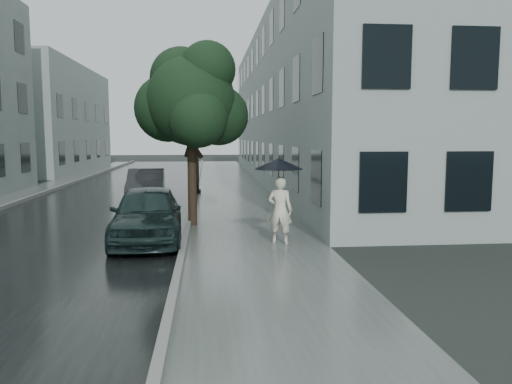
{
  "coord_description": "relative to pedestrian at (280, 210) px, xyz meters",
  "views": [
    {
      "loc": [
        -0.97,
        -10.31,
        2.75
      ],
      "look_at": [
        0.25,
        2.27,
        1.3
      ],
      "focal_mm": 35.0,
      "sensor_mm": 36.0,
      "label": 1
    }
  ],
  "objects": [
    {
      "name": "ground",
      "position": [
        -0.83,
        -2.0,
        -0.86
      ],
      "size": [
        120.0,
        120.0,
        0.0
      ],
      "primitive_type": "plane",
      "color": "black",
      "rests_on": "ground"
    },
    {
      "name": "sidewalk",
      "position": [
        -0.58,
        10.0,
        -0.86
      ],
      "size": [
        3.5,
        60.0,
        0.01
      ],
      "primitive_type": "cube",
      "color": "slate",
      "rests_on": "ground"
    },
    {
      "name": "kerb_near",
      "position": [
        -2.4,
        10.0,
        -0.79
      ],
      "size": [
        0.15,
        60.0,
        0.15
      ],
      "primitive_type": "cube",
      "color": "slate",
      "rests_on": "ground"
    },
    {
      "name": "asphalt_road",
      "position": [
        -5.9,
        10.0,
        -0.86
      ],
      "size": [
        6.85,
        60.0,
        0.0
      ],
      "primitive_type": "cube",
      "color": "black",
      "rests_on": "ground"
    },
    {
      "name": "kerb_far",
      "position": [
        -9.4,
        10.0,
        -0.79
      ],
      "size": [
        0.15,
        60.0,
        0.15
      ],
      "primitive_type": "cube",
      "color": "slate",
      "rests_on": "ground"
    },
    {
      "name": "sidewalk_far",
      "position": [
        -10.33,
        10.0,
        -0.86
      ],
      "size": [
        1.7,
        60.0,
        0.01
      ],
      "primitive_type": "cube",
      "color": "#4C5451",
      "rests_on": "ground"
    },
    {
      "name": "building_near",
      "position": [
        4.64,
        17.5,
        3.64
      ],
      "size": [
        7.02,
        36.0,
        9.0
      ],
      "color": "gray",
      "rests_on": "ground"
    },
    {
      "name": "building_far_b",
      "position": [
        -14.6,
        28.0,
        3.14
      ],
      "size": [
        7.02,
        18.0,
        8.0
      ],
      "color": "gray",
      "rests_on": "ground"
    },
    {
      "name": "pedestrian",
      "position": [
        0.0,
        0.0,
        0.0
      ],
      "size": [
        0.72,
        0.59,
        1.71
      ],
      "primitive_type": "imported",
      "rotation": [
        0.0,
        0.0,
        2.81
      ],
      "color": "silver",
      "rests_on": "sidewalk"
    },
    {
      "name": "umbrella",
      "position": [
        -0.04,
        0.02,
        1.17
      ],
      "size": [
        1.65,
        1.65,
        1.29
      ],
      "rotation": [
        0.0,
        0.0,
        0.4
      ],
      "color": "black",
      "rests_on": "ground"
    },
    {
      "name": "street_tree",
      "position": [
        -2.28,
        2.97,
        2.93
      ],
      "size": [
        3.48,
        3.16,
        5.49
      ],
      "color": "#332619",
      "rests_on": "ground"
    },
    {
      "name": "lamp_post",
      "position": [
        -2.43,
        11.17,
        1.88
      ],
      "size": [
        0.83,
        0.44,
        4.78
      ],
      "rotation": [
        0.0,
        0.0,
        0.26
      ],
      "color": "black",
      "rests_on": "ground"
    },
    {
      "name": "car_near",
      "position": [
        -3.36,
        0.56,
        -0.13
      ],
      "size": [
        1.92,
        4.34,
        1.45
      ],
      "primitive_type": "imported",
      "rotation": [
        0.0,
        0.0,
        0.05
      ],
      "color": "black",
      "rests_on": "ground"
    },
    {
      "name": "car_far",
      "position": [
        -4.33,
        8.43,
        -0.18
      ],
      "size": [
        1.73,
        4.22,
        1.36
      ],
      "primitive_type": "imported",
      "rotation": [
        0.0,
        0.0,
        0.07
      ],
      "color": "#25272A",
      "rests_on": "ground"
    }
  ]
}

